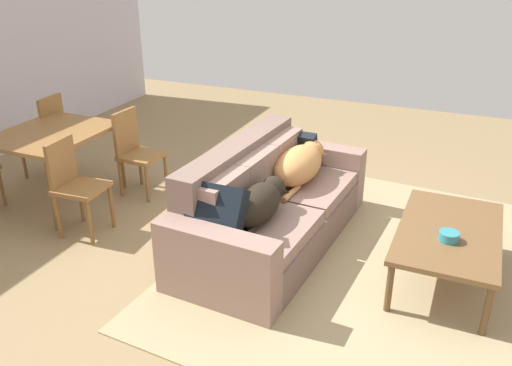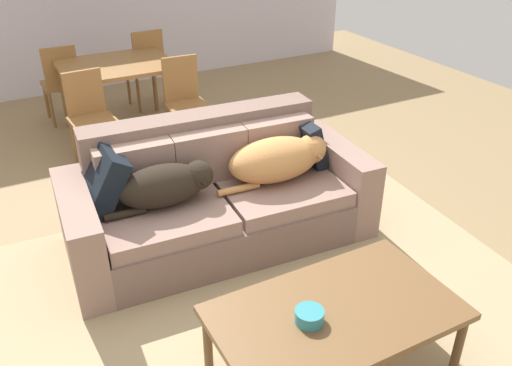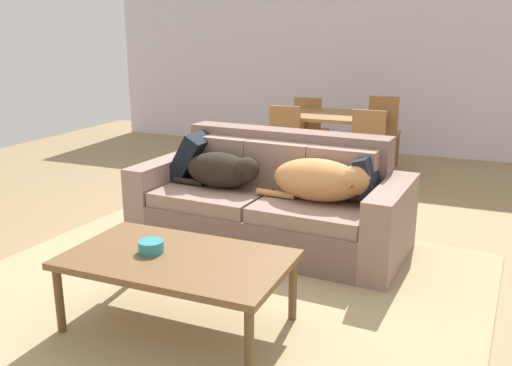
{
  "view_description": "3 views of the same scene",
  "coord_description": "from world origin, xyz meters",
  "px_view_note": "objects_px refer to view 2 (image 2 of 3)",
  "views": [
    {
      "loc": [
        -3.74,
        -1.55,
        2.5
      ],
      "look_at": [
        0.06,
        0.1,
        0.61
      ],
      "focal_mm": 37.55,
      "sensor_mm": 36.0,
      "label": 1
    },
    {
      "loc": [
        -1.19,
        -3.16,
        2.39
      ],
      "look_at": [
        0.39,
        -0.18,
        0.5
      ],
      "focal_mm": 37.68,
      "sensor_mm": 36.0,
      "label": 2
    },
    {
      "loc": [
        1.72,
        -4.0,
        1.69
      ],
      "look_at": [
        0.12,
        -0.2,
        0.56
      ],
      "focal_mm": 38.3,
      "sensor_mm": 36.0,
      "label": 3
    }
  ],
  "objects_px": {
    "throw_pillow_by_right_arm": "(307,143)",
    "dining_chair_far_right": "(147,65)",
    "dining_chair_near_right": "(185,98)",
    "dining_chair_far_left": "(62,81)",
    "throw_pillow_by_left_arm": "(102,180)",
    "coffee_table": "(335,316)",
    "dog_on_right_cushion": "(279,159)",
    "dining_chair_near_left": "(90,114)",
    "bowl_on_coffee_table": "(309,316)",
    "couch": "(216,197)",
    "dog_on_left_cushion": "(167,185)",
    "dining_table": "(117,70)"
  },
  "relations": [
    {
      "from": "dining_chair_near_right",
      "to": "dining_chair_far_left",
      "type": "relative_size",
      "value": 1.02
    },
    {
      "from": "throw_pillow_by_right_arm",
      "to": "dining_table",
      "type": "bearing_deg",
      "value": 110.86
    },
    {
      "from": "bowl_on_coffee_table",
      "to": "dining_table",
      "type": "xyz_separation_m",
      "value": [
        0.09,
        3.84,
        0.2
      ]
    },
    {
      "from": "bowl_on_coffee_table",
      "to": "dining_chair_near_right",
      "type": "distance_m",
      "value": 3.25
    },
    {
      "from": "bowl_on_coffee_table",
      "to": "couch",
      "type": "bearing_deg",
      "value": 83.71
    },
    {
      "from": "dog_on_right_cushion",
      "to": "dining_chair_near_left",
      "type": "relative_size",
      "value": 1.0
    },
    {
      "from": "couch",
      "to": "bowl_on_coffee_table",
      "type": "bearing_deg",
      "value": -92.63
    },
    {
      "from": "throw_pillow_by_right_arm",
      "to": "couch",
      "type": "bearing_deg",
      "value": -179.82
    },
    {
      "from": "throw_pillow_by_right_arm",
      "to": "coffee_table",
      "type": "xyz_separation_m",
      "value": [
        -0.79,
        -1.52,
        -0.2
      ]
    },
    {
      "from": "dining_chair_near_left",
      "to": "dining_chair_far_right",
      "type": "bearing_deg",
      "value": 47.68
    },
    {
      "from": "throw_pillow_by_left_arm",
      "to": "throw_pillow_by_right_arm",
      "type": "bearing_deg",
      "value": -3.67
    },
    {
      "from": "throw_pillow_by_left_arm",
      "to": "dining_chair_far_right",
      "type": "bearing_deg",
      "value": 66.64
    },
    {
      "from": "throw_pillow_by_right_arm",
      "to": "dining_chair_far_right",
      "type": "xyz_separation_m",
      "value": [
        -0.4,
        2.85,
        -0.09
      ]
    },
    {
      "from": "throw_pillow_by_right_arm",
      "to": "dining_chair_near_right",
      "type": "height_order",
      "value": "dining_chair_near_right"
    },
    {
      "from": "throw_pillow_by_right_arm",
      "to": "bowl_on_coffee_table",
      "type": "relative_size",
      "value": 2.5
    },
    {
      "from": "couch",
      "to": "dog_on_left_cushion",
      "type": "bearing_deg",
      "value": -163.79
    },
    {
      "from": "bowl_on_coffee_table",
      "to": "dining_chair_near_right",
      "type": "bearing_deg",
      "value": 79.66
    },
    {
      "from": "throw_pillow_by_right_arm",
      "to": "dining_chair_near_right",
      "type": "relative_size",
      "value": 0.42
    },
    {
      "from": "couch",
      "to": "dining_chair_near_right",
      "type": "bearing_deg",
      "value": 79.74
    },
    {
      "from": "dining_chair_near_right",
      "to": "dining_chair_far_left",
      "type": "height_order",
      "value": "dining_chair_near_right"
    },
    {
      "from": "throw_pillow_by_left_arm",
      "to": "throw_pillow_by_right_arm",
      "type": "distance_m",
      "value": 1.59
    },
    {
      "from": "throw_pillow_by_right_arm",
      "to": "dining_chair_far_left",
      "type": "height_order",
      "value": "dining_chair_far_left"
    },
    {
      "from": "couch",
      "to": "dining_table",
      "type": "xyz_separation_m",
      "value": [
        -0.08,
        2.31,
        0.35
      ]
    },
    {
      "from": "dog_on_right_cushion",
      "to": "throw_pillow_by_right_arm",
      "type": "relative_size",
      "value": 2.39
    },
    {
      "from": "throw_pillow_by_left_arm",
      "to": "dining_chair_far_left",
      "type": "bearing_deg",
      "value": 85.54
    },
    {
      "from": "throw_pillow_by_left_arm",
      "to": "bowl_on_coffee_table",
      "type": "xyz_separation_m",
      "value": [
        0.62,
        -1.63,
        -0.15
      ]
    },
    {
      "from": "dining_chair_far_right",
      "to": "throw_pillow_by_right_arm",
      "type": "bearing_deg",
      "value": 94.4
    },
    {
      "from": "couch",
      "to": "throw_pillow_by_left_arm",
      "type": "distance_m",
      "value": 0.85
    },
    {
      "from": "throw_pillow_by_right_arm",
      "to": "dining_chair_near_right",
      "type": "distance_m",
      "value": 1.72
    },
    {
      "from": "dog_on_right_cushion",
      "to": "coffee_table",
      "type": "bearing_deg",
      "value": -104.45
    },
    {
      "from": "dining_table",
      "to": "throw_pillow_by_right_arm",
      "type": "bearing_deg",
      "value": -69.14
    },
    {
      "from": "dog_on_left_cushion",
      "to": "coffee_table",
      "type": "distance_m",
      "value": 1.5
    },
    {
      "from": "dog_on_left_cushion",
      "to": "dining_chair_far_left",
      "type": "relative_size",
      "value": 0.88
    },
    {
      "from": "coffee_table",
      "to": "dining_chair_far_right",
      "type": "distance_m",
      "value": 4.39
    },
    {
      "from": "coffee_table",
      "to": "dining_table",
      "type": "height_order",
      "value": "dining_table"
    },
    {
      "from": "dining_table",
      "to": "dining_chair_far_left",
      "type": "distance_m",
      "value": 0.77
    },
    {
      "from": "dog_on_left_cushion",
      "to": "bowl_on_coffee_table",
      "type": "height_order",
      "value": "dog_on_left_cushion"
    },
    {
      "from": "coffee_table",
      "to": "dog_on_right_cushion",
      "type": "bearing_deg",
      "value": 71.89
    },
    {
      "from": "dog_on_left_cushion",
      "to": "dog_on_right_cushion",
      "type": "xyz_separation_m",
      "value": [
        0.86,
        -0.04,
        0.02
      ]
    },
    {
      "from": "dining_chair_far_left",
      "to": "dining_chair_near_right",
      "type": "bearing_deg",
      "value": 129.28
    },
    {
      "from": "bowl_on_coffee_table",
      "to": "dining_chair_far_right",
      "type": "relative_size",
      "value": 0.16
    },
    {
      "from": "dining_table",
      "to": "throw_pillow_by_left_arm",
      "type": "bearing_deg",
      "value": -107.76
    },
    {
      "from": "throw_pillow_by_right_arm",
      "to": "dining_chair_far_left",
      "type": "bearing_deg",
      "value": 115.59
    },
    {
      "from": "bowl_on_coffee_table",
      "to": "dog_on_left_cushion",
      "type": "bearing_deg",
      "value": 99.19
    },
    {
      "from": "dog_on_right_cushion",
      "to": "dining_chair_far_left",
      "type": "distance_m",
      "value": 3.17
    },
    {
      "from": "throw_pillow_by_left_arm",
      "to": "dining_chair_near_left",
      "type": "distance_m",
      "value": 1.59
    },
    {
      "from": "throw_pillow_by_left_arm",
      "to": "dog_on_right_cushion",
      "type": "bearing_deg",
      "value": -10.72
    },
    {
      "from": "dining_chair_far_right",
      "to": "couch",
      "type": "bearing_deg",
      "value": 78.5
    },
    {
      "from": "coffee_table",
      "to": "bowl_on_coffee_table",
      "type": "relative_size",
      "value": 8.61
    },
    {
      "from": "throw_pillow_by_right_arm",
      "to": "dining_chair_far_right",
      "type": "height_order",
      "value": "dining_chair_far_right"
    }
  ]
}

